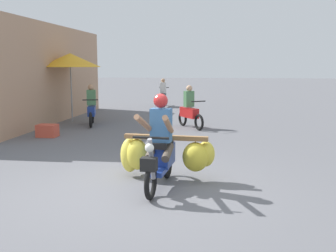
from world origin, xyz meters
TOP-DOWN VIEW (x-y plane):
  - ground_plane at (0.00, 0.00)m, footprint 120.00×120.00m
  - motorbike_main_loaded at (0.28, 0.57)m, footprint 1.80×1.85m
  - motorbike_distant_ahead_left at (0.29, 6.76)m, footprint 0.98×1.39m
  - motorbike_distant_ahead_right at (-1.58, 13.38)m, footprint 0.50×1.62m
  - motorbike_distant_far_ahead at (-3.10, 6.89)m, footprint 0.64×1.58m
  - shopfront_building at (-6.05, 7.58)m, footprint 3.11×9.40m
  - market_umbrella_near_shop at (-4.03, 7.47)m, footprint 2.16×2.16m
  - produce_crate at (-3.62, 4.51)m, footprint 0.56×0.40m

SIDE VIEW (x-z plane):
  - ground_plane at x=0.00m, z-range 0.00..0.00m
  - produce_crate at x=-3.62m, z-range 0.00..0.36m
  - motorbike_main_loaded at x=0.28m, z-range -0.26..1.32m
  - motorbike_distant_ahead_left at x=0.29m, z-range -0.13..1.27m
  - motorbike_distant_ahead_right at x=-1.58m, z-range -0.13..1.27m
  - motorbike_distant_far_ahead at x=-3.10m, z-range -0.13..1.27m
  - shopfront_building at x=-6.05m, z-range 0.00..3.47m
  - market_umbrella_near_shop at x=-4.03m, z-range 0.99..3.46m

